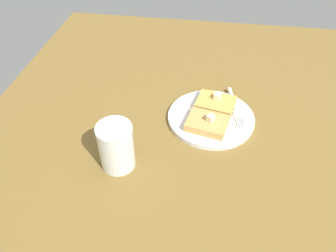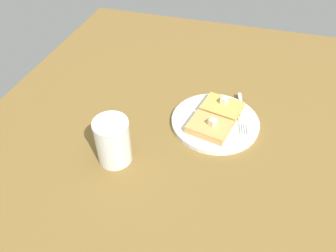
# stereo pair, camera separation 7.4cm
# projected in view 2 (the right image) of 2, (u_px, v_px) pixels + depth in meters

# --- Properties ---
(table_surface) EXTENTS (1.20, 1.20, 0.02)m
(table_surface) POSITION_uv_depth(u_px,v_px,m) (221.00, 138.00, 0.79)
(table_surface) COLOR brown
(table_surface) RESTS_ON ground
(plate) EXTENTS (0.22, 0.22, 0.01)m
(plate) POSITION_uv_depth(u_px,v_px,m) (215.00, 122.00, 0.81)
(plate) COLOR silver
(plate) RESTS_ON table_surface
(toast_slice_left) EXTENTS (0.09, 0.11, 0.02)m
(toast_slice_left) POSITION_uv_depth(u_px,v_px,m) (209.00, 127.00, 0.77)
(toast_slice_left) COLOR tan
(toast_slice_left) RESTS_ON plate
(toast_slice_middle) EXTENTS (0.09, 0.11, 0.02)m
(toast_slice_middle) POSITION_uv_depth(u_px,v_px,m) (222.00, 108.00, 0.82)
(toast_slice_middle) COLOR gold
(toast_slice_middle) RESTS_ON plate
(butter_pat_primary) EXTENTS (0.02, 0.02, 0.02)m
(butter_pat_primary) POSITION_uv_depth(u_px,v_px,m) (213.00, 122.00, 0.76)
(butter_pat_primary) COLOR beige
(butter_pat_primary) RESTS_ON toast_slice_left
(butter_pat_secondary) EXTENTS (0.02, 0.02, 0.02)m
(butter_pat_secondary) POSITION_uv_depth(u_px,v_px,m) (224.00, 101.00, 0.82)
(butter_pat_secondary) COLOR #F4EBC4
(butter_pat_secondary) RESTS_ON toast_slice_middle
(fork) EXTENTS (0.16, 0.05, 0.00)m
(fork) POSITION_uv_depth(u_px,v_px,m) (242.00, 115.00, 0.82)
(fork) COLOR silver
(fork) RESTS_ON plate
(syrup_jar) EXTENTS (0.08, 0.08, 0.11)m
(syrup_jar) POSITION_uv_depth(u_px,v_px,m) (113.00, 142.00, 0.69)
(syrup_jar) COLOR #58240A
(syrup_jar) RESTS_ON table_surface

